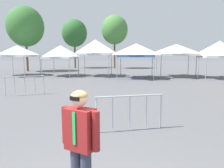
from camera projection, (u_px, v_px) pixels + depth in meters
canopy_tent_center at (17, 51)px, 22.13m from camera, size 3.68×3.68×3.17m
canopy_tent_behind_left at (60, 52)px, 21.73m from camera, size 3.20×3.20×3.17m
canopy_tent_far_right at (96, 47)px, 21.62m from camera, size 3.16×3.16×3.74m
canopy_tent_right_of_center at (136, 50)px, 19.73m from camera, size 3.54×3.54×3.25m
canopy_tent_far_left at (176, 50)px, 20.95m from camera, size 3.58×3.58×3.25m
canopy_tent_left_of_center at (220, 49)px, 19.39m from camera, size 3.38×3.38×3.47m
person_foreground at (80, 142)px, 3.02m from camera, size 0.60×0.39×1.78m
tree_behind_tents_left at (74, 33)px, 33.77m from camera, size 4.00×4.00×7.81m
tree_behind_tents_center at (115, 30)px, 32.82m from camera, size 4.09×4.09×8.26m
tree_behind_tents_right at (25, 26)px, 27.18m from camera, size 4.68×4.68×8.38m
crowd_barrier_by_lift at (25, 82)px, 11.69m from camera, size 1.95×0.88×1.08m
crowd_barrier_mid_lot at (130, 106)px, 6.25m from camera, size 2.02×0.67×1.08m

